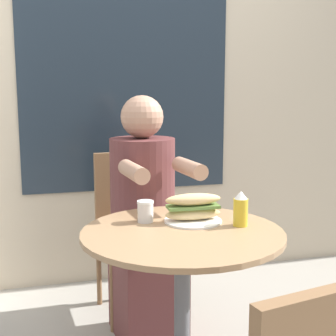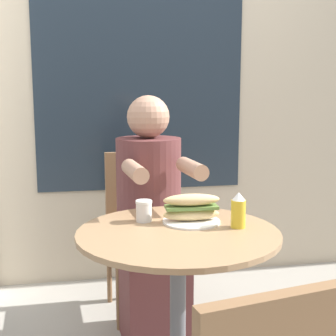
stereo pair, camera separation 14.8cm
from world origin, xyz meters
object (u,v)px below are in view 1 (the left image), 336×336
diner_chair (130,216)px  seated_diner (145,234)px  drink_cup (145,211)px  sandwich_on_plate (193,210)px  cafe_table (182,278)px  condiment_bottle (241,209)px

diner_chair → seated_diner: seated_diner is taller
diner_chair → drink_cup: size_ratio=10.37×
seated_diner → sandwich_on_plate: size_ratio=5.27×
sandwich_on_plate → diner_chair: bearing=97.7°
seated_diner → cafe_table: bearing=87.3°
diner_chair → condiment_bottle: 0.96m
seated_diner → condiment_bottle: size_ratio=8.81×
sandwich_on_plate → drink_cup: size_ratio=2.69×
cafe_table → drink_cup: (-0.11, 0.15, 0.23)m
sandwich_on_plate → drink_cup: bearing=165.2°
seated_diner → drink_cup: seated_diner is taller
diner_chair → condiment_bottle: bearing=101.3°
sandwich_on_plate → condiment_bottle: bearing=-33.3°
drink_cup → diner_chair: bearing=84.4°
diner_chair → drink_cup: bearing=79.4°
seated_diner → sandwich_on_plate: (0.10, -0.45, 0.23)m
drink_cup → condiment_bottle: condiment_bottle is taller
condiment_bottle → sandwich_on_plate: bearing=146.7°
condiment_bottle → drink_cup: bearing=156.0°
seated_diner → sandwich_on_plate: seated_diner is taller
drink_cup → sandwich_on_plate: bearing=-14.8°
cafe_table → condiment_bottle: condiment_bottle is taller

